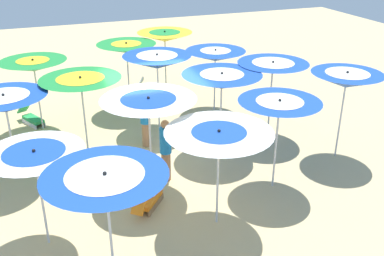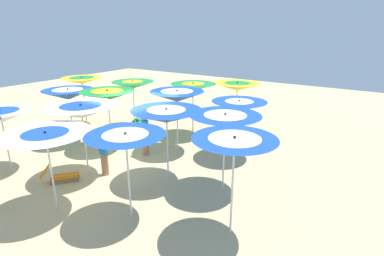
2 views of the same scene
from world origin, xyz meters
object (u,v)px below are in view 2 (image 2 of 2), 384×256
Objects in this scene: beach_umbrella_11 at (239,106)px; lounger_0 at (138,119)px; beach_umbrella_10 at (177,96)px; lounger_1 at (61,176)px; beach_umbrella_12 at (82,81)px; beachgoer_0 at (145,135)px; beach_umbrella_4 at (1,116)px; beach_umbrella_5 at (81,111)px; lounger_2 at (228,127)px; beach_umbrella_6 at (167,116)px; beach_umbrella_8 at (68,94)px; beach_umbrella_3 at (234,147)px; beach_umbrella_2 at (126,140)px; beach_umbrella_7 at (225,120)px; beach_umbrella_9 at (108,95)px; beach_umbrella_1 at (46,141)px; beach_umbrella_13 at (133,85)px; beach_umbrella_15 at (237,87)px; beachgoer_1 at (103,151)px; beach_umbrella_14 at (193,87)px.

beach_umbrella_11 is 6.52m from lounger_0.
lounger_1 is (1.55, 4.30, -2.03)m from beach_umbrella_10.
beach_umbrella_12 is 5.53m from beachgoer_0.
beach_umbrella_4 reaches higher than beachgoer_0.
lounger_2 is (-1.91, -6.71, -2.02)m from beach_umbrella_5.
beach_umbrella_11 reaches higher than lounger_0.
beach_umbrella_6 is 3.17m from beach_umbrella_11.
lounger_0 is at bearing 61.03° from lounger_1.
beach_umbrella_10 reaches higher than beach_umbrella_8.
beach_umbrella_8 is at bearing 88.14° from lounger_1.
beach_umbrella_3 reaches higher than beach_umbrella_4.
beach_umbrella_8 reaches higher than lounger_1.
beach_umbrella_2 is 2.97m from beach_umbrella_7.
beach_umbrella_9 is 3.96m from lounger_0.
beach_umbrella_10 reaches higher than beach_umbrella_6.
beach_umbrella_1 is at bearing 170.72° from beach_umbrella_4.
beach_umbrella_12 is 6.57m from lounger_1.
beach_umbrella_11 reaches higher than lounger_2.
beach_umbrella_10 reaches higher than lounger_0.
beach_umbrella_15 reaches higher than beach_umbrella_13.
beach_umbrella_2 is at bearing -52.38° from lounger_1.
beachgoer_1 is at bearing -152.99° from beach_umbrella_4.
beach_umbrella_5 is at bearing 70.54° from beach_umbrella_10.
lounger_0 is at bearing -38.21° from beach_umbrella_6.
beach_umbrella_1 is 8.41m from beach_umbrella_15.
beach_umbrella_3 reaches higher than beachgoer_0.
beach_umbrella_7 is at bearing -158.24° from beach_umbrella_5.
beach_umbrella_1 is at bearing 47.13° from beach_umbrella_7.
beach_umbrella_7 reaches higher than beach_umbrella_6.
beach_umbrella_11 is (-4.78, -2.07, -0.21)m from beach_umbrella_9.
beach_umbrella_5 reaches higher than beach_umbrella_1.
beach_umbrella_10 is (4.21, -3.63, -0.05)m from beach_umbrella_3.
beach_umbrella_5 is 1.54× the size of beachgoer_0.
beach_umbrella_2 is 0.95× the size of beach_umbrella_12.
beachgoer_1 is (-3.14, 4.97, 0.68)m from lounger_0.
beach_umbrella_9 is (1.26, -2.20, -0.02)m from beach_umbrella_5.
beach_umbrella_14 is (0.52, -1.93, -0.00)m from beach_umbrella_10.
beachgoer_0 is (-0.81, -3.18, 0.63)m from lounger_1.
beach_umbrella_5 is 5.94m from beach_umbrella_12.
lounger_1 is (-2.84, 2.55, -1.90)m from beach_umbrella_8.
beach_umbrella_3 is at bearing -162.42° from beach_umbrella_2.
beach_umbrella_9 is at bearing -19.30° from beach_umbrella_3.
beach_umbrella_12 is at bearing -43.93° from beach_umbrella_1.
beach_umbrella_9 is 3.73m from beach_umbrella_12.
lounger_1 is at bearing 69.48° from beach_umbrella_15.
beach_umbrella_9 reaches higher than beach_umbrella_7.
beach_umbrella_3 reaches higher than beach_umbrella_6.
beachgoer_0 is at bearing -174.42° from beach_umbrella_9.
beach_umbrella_8 is at bearing 129.12° from beach_umbrella_12.
beach_umbrella_5 is 7.26m from lounger_2.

